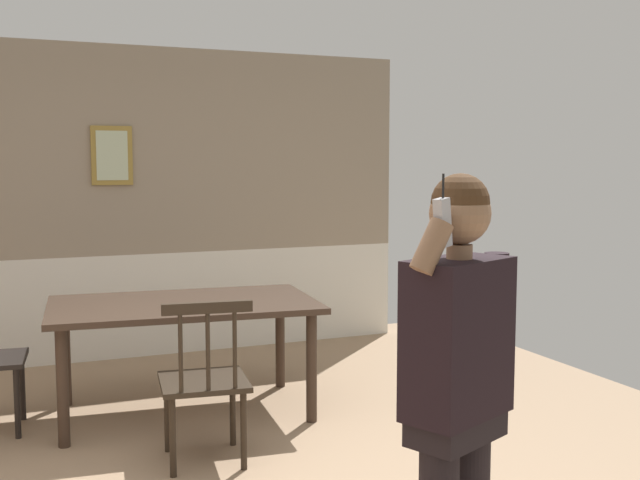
% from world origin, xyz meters
% --- Properties ---
extents(room_back_partition, '(5.35, 0.17, 2.65)m').
position_xyz_m(room_back_partition, '(0.00, 3.18, 1.28)').
color(room_back_partition, gray).
rests_on(room_back_partition, ground_plane).
extents(dining_table, '(1.82, 1.19, 0.76)m').
position_xyz_m(dining_table, '(0.29, 1.48, 0.67)').
color(dining_table, '#38281E').
rests_on(dining_table, ground_plane).
extents(chair_near_window, '(0.53, 0.53, 0.94)m').
position_xyz_m(chair_near_window, '(0.20, 0.58, 0.47)').
color(chair_near_window, '#2D2319').
rests_on(chair_near_window, ground_plane).
extents(person_figure, '(0.51, 0.36, 1.64)m').
position_xyz_m(person_figure, '(0.65, -1.26, 0.94)').
color(person_figure, black).
rests_on(person_figure, ground_plane).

